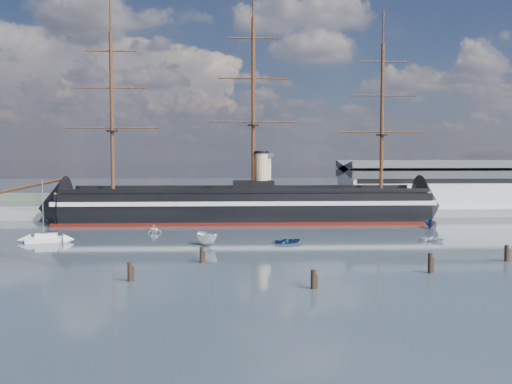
{
  "coord_description": "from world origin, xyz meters",
  "views": [
    {
      "loc": [
        -9.38,
        -79.5,
        16.25
      ],
      "look_at": [
        -1.48,
        35.0,
        9.0
      ],
      "focal_mm": 40.0,
      "sensor_mm": 36.0,
      "label": 1
    }
  ],
  "objects": [
    {
      "name": "sailboat",
      "position": [
        -41.52,
        29.48,
        0.76
      ],
      "size": [
        7.77,
        3.79,
        11.95
      ],
      "rotation": [
        0.0,
        0.0,
        0.22
      ],
      "color": "white",
      "rests_on": "ground"
    },
    {
      "name": "motorboat_e",
      "position": [
        31.79,
        25.99,
        0.0
      ],
      "size": [
        2.07,
        2.82,
        1.22
      ],
      "primitive_type": "imported",
      "rotation": [
        0.0,
        0.0,
        1.13
      ],
      "color": "silver",
      "rests_on": "ground"
    },
    {
      "name": "piling_extra",
      "position": [
        -11.74,
        7.02,
        0.0
      ],
      "size": [
        0.64,
        0.64,
        3.09
      ],
      "primitive_type": "cylinder",
      "color": "black",
      "rests_on": "ground"
    },
    {
      "name": "piling_near_mid",
      "position": [
        2.37,
        -11.23,
        0.0
      ],
      "size": [
        0.64,
        0.64,
        3.06
      ],
      "primitive_type": "cylinder",
      "color": "black",
      "rests_on": "ground"
    },
    {
      "name": "motorboat_b",
      "position": [
        3.91,
        25.59,
        0.0
      ],
      "size": [
        1.79,
        3.26,
        1.44
      ],
      "primitive_type": "imported",
      "rotation": [
        0.0,
        0.0,
        1.76
      ],
      "color": "navy",
      "rests_on": "ground"
    },
    {
      "name": "motorboat_d",
      "position": [
        -22.6,
        41.32,
        0.0
      ],
      "size": [
        5.85,
        4.6,
        1.97
      ],
      "primitive_type": "imported",
      "rotation": [
        0.0,
        0.0,
        0.49
      ],
      "color": "white",
      "rests_on": "ground"
    },
    {
      "name": "ground",
      "position": [
        0.0,
        40.0,
        0.0
      ],
      "size": [
        600.0,
        600.0,
        0.0
      ],
      "primitive_type": "plane",
      "color": "#1C242F",
      "rests_on": "ground"
    },
    {
      "name": "warship",
      "position": [
        -4.17,
        60.0,
        4.04
      ],
      "size": [
        113.04,
        18.11,
        53.94
      ],
      "rotation": [
        0.0,
        0.0,
        -0.02
      ],
      "color": "black",
      "rests_on": "ground"
    },
    {
      "name": "motorboat_f",
      "position": [
        38.69,
        45.41,
        0.0
      ],
      "size": [
        5.85,
        3.21,
        2.21
      ],
      "primitive_type": "imported",
      "rotation": [
        0.0,
        0.0,
        -0.22
      ],
      "color": "navy",
      "rests_on": "ground"
    },
    {
      "name": "motorboat_a",
      "position": [
        -11.13,
        23.15,
        0.0
      ],
      "size": [
        8.07,
        5.7,
        3.04
      ],
      "primitive_type": "imported",
      "rotation": [
        0.0,
        0.0,
        0.43
      ],
      "color": "white",
      "rests_on": "ground"
    },
    {
      "name": "piling_near_left",
      "position": [
        -20.7,
        -5.43,
        0.0
      ],
      "size": [
        0.64,
        0.64,
        3.21
      ],
      "primitive_type": "cylinder",
      "color": "black",
      "rests_on": "ground"
    },
    {
      "name": "quay_tower",
      "position": [
        3.0,
        73.0,
        9.75
      ],
      "size": [
        5.0,
        5.0,
        15.0
      ],
      "color": "silver",
      "rests_on": "ground"
    },
    {
      "name": "piling_near_right",
      "position": [
        20.16,
        -3.06,
        0.0
      ],
      "size": [
        0.64,
        0.64,
        3.48
      ],
      "primitive_type": "cylinder",
      "color": "black",
      "rests_on": "ground"
    },
    {
      "name": "quay",
      "position": [
        10.0,
        76.0,
        0.0
      ],
      "size": [
        180.0,
        18.0,
        2.0
      ],
      "primitive_type": "cube",
      "color": "slate",
      "rests_on": "ground"
    },
    {
      "name": "warehouse",
      "position": [
        58.0,
        80.0,
        7.98
      ],
      "size": [
        63.0,
        21.0,
        11.6
      ],
      "color": "#B7BABC",
      "rests_on": "ground"
    },
    {
      "name": "piling_far_right",
      "position": [
        35.28,
        4.85,
        0.0
      ],
      "size": [
        0.64,
        0.64,
        3.2
      ],
      "primitive_type": "cylinder",
      "color": "black",
      "rests_on": "ground"
    }
  ]
}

